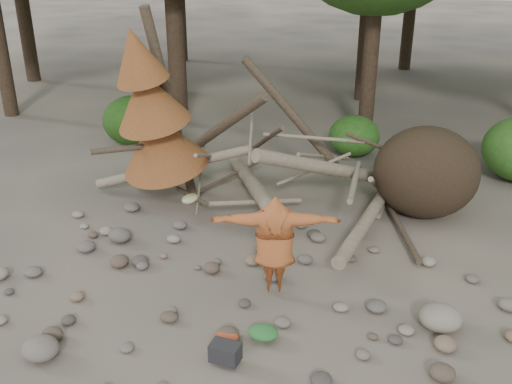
# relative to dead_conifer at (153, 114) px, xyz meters

# --- Properties ---
(ground) EXTENTS (120.00, 120.00, 0.00)m
(ground) POSITION_rel_dead_conifer_xyz_m (3.12, -3.37, -2.11)
(ground) COLOR #514C44
(ground) RESTS_ON ground
(deadfall_pile) EXTENTS (8.55, 5.24, 3.30)m
(deadfall_pile) POSITION_rel_dead_conifer_xyz_m (5.13, 0.87, -1.16)
(deadfall_pile) COLOR #332619
(deadfall_pile) RESTS_ON ground
(dead_conifer) EXTENTS (2.06, 2.16, 4.35)m
(dead_conifer) POSITION_rel_dead_conifer_xyz_m (0.00, 0.00, 0.00)
(dead_conifer) COLOR #4C3F30
(dead_conifer) RESTS_ON ground
(bush_left) EXTENTS (1.80, 1.80, 1.44)m
(bush_left) POSITION_rel_dead_conifer_xyz_m (-2.38, 3.83, -1.39)
(bush_left) COLOR #214A13
(bush_left) RESTS_ON ground
(bush_mid) EXTENTS (1.40, 1.40, 1.12)m
(bush_mid) POSITION_rel_dead_conifer_xyz_m (3.92, 4.43, -1.55)
(bush_mid) COLOR #2C5E1B
(bush_mid) RESTS_ON ground
(frisbee_thrower) EXTENTS (2.59, 1.03, 1.70)m
(frisbee_thrower) POSITION_rel_dead_conifer_xyz_m (3.27, -2.80, -1.18)
(frisbee_thrower) COLOR #A04E24
(frisbee_thrower) RESTS_ON ground
(backpack) EXTENTS (0.44, 0.33, 0.27)m
(backpack) POSITION_rel_dead_conifer_xyz_m (3.01, -4.72, -1.97)
(backpack) COLOR black
(backpack) RESTS_ON ground
(cloth_green) EXTENTS (0.46, 0.38, 0.17)m
(cloth_green) POSITION_rel_dead_conifer_xyz_m (3.40, -4.08, -2.03)
(cloth_green) COLOR #29672C
(cloth_green) RESTS_ON ground
(cloth_orange) EXTENTS (0.35, 0.29, 0.13)m
(cloth_orange) POSITION_rel_dead_conifer_xyz_m (2.89, -4.29, -2.05)
(cloth_orange) COLOR #C44521
(cloth_orange) RESTS_ON ground
(boulder_front_left) EXTENTS (0.54, 0.48, 0.32)m
(boulder_front_left) POSITION_rel_dead_conifer_xyz_m (0.43, -5.25, -1.95)
(boulder_front_left) COLOR #6F655C
(boulder_front_left) RESTS_ON ground
(boulder_mid_right) EXTENTS (0.66, 0.59, 0.39)m
(boulder_mid_right) POSITION_rel_dead_conifer_xyz_m (5.94, -3.14, -1.91)
(boulder_mid_right) COLOR gray
(boulder_mid_right) RESTS_ON ground
(boulder_mid_left) EXTENTS (0.46, 0.42, 0.28)m
(boulder_mid_left) POSITION_rel_dead_conifer_xyz_m (-0.07, -1.80, -1.97)
(boulder_mid_left) COLOR #59534B
(boulder_mid_left) RESTS_ON ground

